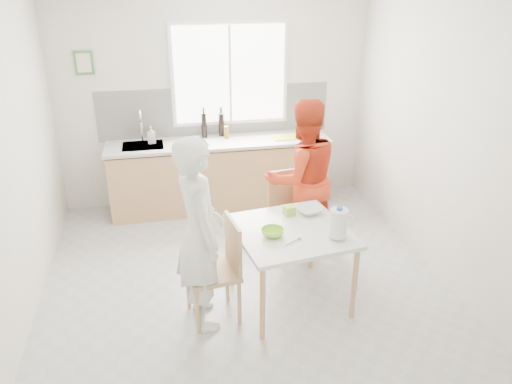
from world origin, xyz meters
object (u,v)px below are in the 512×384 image
chair_left (220,266)px  chair_far (290,210)px  milk_jug (339,223)px  wine_bottle_b (221,125)px  wine_bottle_a (204,125)px  bowl_green (273,232)px  dining_table (291,237)px  person_white (200,234)px  person_red (302,179)px  bowl_white (310,210)px

chair_left → chair_far: (0.90, 0.96, -0.00)m
milk_jug → wine_bottle_b: bearing=95.9°
chair_left → wine_bottle_a: (0.15, 2.48, 0.56)m
bowl_green → dining_table: bearing=22.3°
dining_table → person_white: (-0.84, -0.12, 0.19)m
chair_far → person_red: 0.37m
dining_table → chair_left: (-0.67, -0.10, -0.16)m
person_white → person_red: bearing=-58.2°
dining_table → person_white: person_white is taller
milk_jug → chair_far: bearing=88.7°
person_red → wine_bottle_a: person_red is taller
chair_left → bowl_green: (0.48, 0.02, 0.27)m
dining_table → bowl_white: 0.41m
dining_table → chair_left: bearing=-171.7°
dining_table → person_red: person_red is taller
person_white → bowl_green: (0.65, 0.04, -0.08)m
milk_jug → bowl_green: bearing=156.3°
person_white → chair_far: bearing=-55.5°
dining_table → person_white: size_ratio=0.65×
milk_jug → wine_bottle_b: 2.71m
wine_bottle_a → chair_left: bearing=-93.4°
dining_table → bowl_white: size_ratio=4.69×
person_white → dining_table: bearing=-90.0°
bowl_green → wine_bottle_a: bearing=97.8°
person_white → wine_bottle_b: 2.58m
dining_table → wine_bottle_b: size_ratio=3.75×
milk_jug → wine_bottle_b: (-0.66, 2.62, 0.16)m
person_white → person_red: 1.56m
milk_jug → person_red: bearing=82.0°
chair_far → bowl_white: size_ratio=3.94×
dining_table → chair_far: bearing=75.2°
milk_jug → wine_bottle_b: wine_bottle_b is taller
wine_bottle_a → dining_table: bearing=-77.5°
person_red → milk_jug: size_ratio=6.26×
person_white → wine_bottle_b: person_white is taller
chair_left → bowl_white: bearing=104.3°
chair_left → bowl_green: 0.55m
chair_left → bowl_white: (0.93, 0.39, 0.27)m
chair_left → person_white: bearing=-90.0°
chair_left → bowl_green: chair_left is taller
chair_far → bowl_green: bearing=-122.3°
chair_left → chair_far: chair_left is taller
bowl_white → wine_bottle_a: (-0.79, 2.09, 0.29)m
person_red → wine_bottle_a: 1.75m
chair_far → wine_bottle_b: size_ratio=3.15×
bowl_green → wine_bottle_a: size_ratio=0.64×
person_red → wine_bottle_b: (-0.65, 1.51, 0.20)m
wine_bottle_b → chair_left: bearing=-98.5°
dining_table → bowl_green: bearing=-157.7°
dining_table → bowl_white: bearing=48.1°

